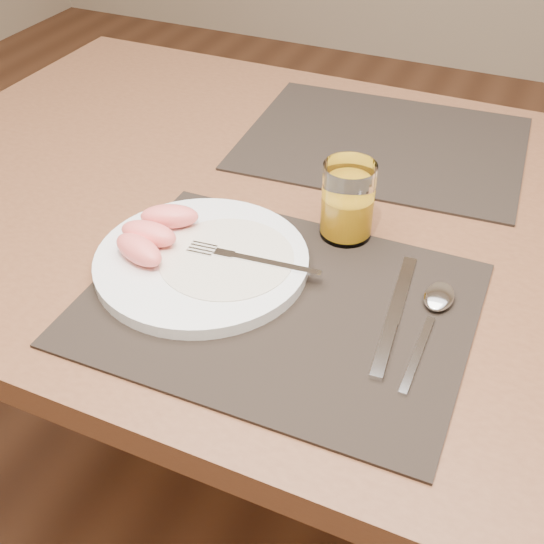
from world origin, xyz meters
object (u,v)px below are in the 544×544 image
Objects in this scene: table at (320,254)px; plate at (202,261)px; knife at (392,323)px; fork at (242,258)px; juice_glass at (347,204)px; placemat_near at (278,303)px; placemat_far at (383,143)px; spoon at (436,304)px.

table is 5.19× the size of plate.
knife is (0.16, -0.20, 0.09)m from table.
fork is 0.16m from juice_glass.
placemat_near is at bearing -11.78° from plate.
fork is at bearing 18.05° from plate.
knife is 0.19m from juice_glass.
juice_glass reaches higher than table.
placemat_near is 2.57× the size of fork.
placemat_far is 2.36× the size of spoon.
fork is (0.05, 0.02, 0.01)m from plate.
placemat_near is 0.44m from placemat_far.
placemat_near and placemat_far have the same top height.
plate reaches higher than placemat_near.
placemat_far is at bearing 108.04° from knife.
juice_glass is (0.14, 0.14, 0.04)m from plate.
table is at bearing 128.33° from knife.
juice_glass is at bearing 45.05° from plate.
placemat_near is 0.12m from plate.
placemat_far is 4.28× the size of juice_glass.
spoon is at bearing -64.69° from placemat_far.
spoon is 1.82× the size of juice_glass.
juice_glass reaches higher than spoon.
placemat_far is at bearing 96.11° from juice_glass.
placemat_far is 0.44m from knife.
juice_glass is (-0.11, 0.15, 0.04)m from knife.
placemat_far is (-0.00, 0.44, 0.00)m from placemat_near.
table is at bearing 134.06° from juice_glass.
fork reaches higher than placemat_near.
fork is at bearing -126.33° from juice_glass.
knife is 0.06m from spoon.
knife reaches higher than table.
juice_glass is (-0.15, 0.10, 0.04)m from spoon.
plate is at bearing 168.22° from placemat_near.
table is 0.24m from plate.
placemat_near is at bearing -98.86° from juice_glass.
table is 0.24m from placemat_near.
table is at bearing 65.33° from plate.
fork reaches higher than spoon.
fork reaches higher than plate.
spoon is at bearing -37.61° from table.
placemat_near is at bearing -172.77° from knife.
spoon is (0.04, 0.05, 0.00)m from knife.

